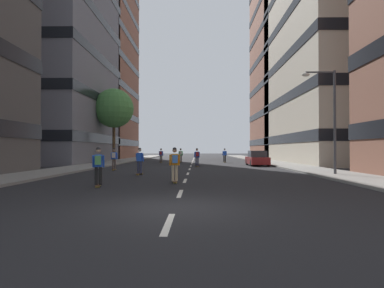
{
  "coord_description": "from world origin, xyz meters",
  "views": [
    {
      "loc": [
        0.66,
        -9.41,
        1.69
      ],
      "look_at": [
        0.0,
        29.89,
        2.3
      ],
      "focal_mm": 30.55,
      "sensor_mm": 36.0,
      "label": 1
    }
  ],
  "objects_px": {
    "skater_1": "(140,160)",
    "skater_2": "(197,156)",
    "street_tree_near": "(114,108)",
    "streetlamp_right": "(329,110)",
    "skater_6": "(225,155)",
    "skater_7": "(161,154)",
    "skater_0": "(181,154)",
    "skater_3": "(175,163)",
    "skater_4": "(98,164)",
    "parked_car_near": "(257,159)",
    "skater_5": "(114,158)"
  },
  "relations": [
    {
      "from": "skater_1",
      "to": "skater_2",
      "type": "bearing_deg",
      "value": 69.17
    },
    {
      "from": "street_tree_near",
      "to": "streetlamp_right",
      "type": "xyz_separation_m",
      "value": [
        18.57,
        -19.36,
        -2.57
      ]
    },
    {
      "from": "skater_6",
      "to": "skater_7",
      "type": "bearing_deg",
      "value": -176.13
    },
    {
      "from": "skater_0",
      "to": "skater_3",
      "type": "bearing_deg",
      "value": -87.73
    },
    {
      "from": "skater_2",
      "to": "skater_4",
      "type": "distance_m",
      "value": 17.27
    },
    {
      "from": "skater_1",
      "to": "skater_2",
      "type": "xyz_separation_m",
      "value": [
        3.75,
        9.87,
        0.03
      ]
    },
    {
      "from": "streetlamp_right",
      "to": "skater_2",
      "type": "distance_m",
      "value": 13.82
    },
    {
      "from": "skater_3",
      "to": "skater_2",
      "type": "bearing_deg",
      "value": 85.78
    },
    {
      "from": "skater_0",
      "to": "skater_2",
      "type": "height_order",
      "value": "same"
    },
    {
      "from": "parked_car_near",
      "to": "skater_1",
      "type": "xyz_separation_m",
      "value": [
        -9.86,
        -11.96,
        0.29
      ]
    },
    {
      "from": "skater_0",
      "to": "skater_3",
      "type": "relative_size",
      "value": 1.0
    },
    {
      "from": "skater_6",
      "to": "skater_7",
      "type": "relative_size",
      "value": 1.0
    },
    {
      "from": "street_tree_near",
      "to": "skater_6",
      "type": "height_order",
      "value": "street_tree_near"
    },
    {
      "from": "skater_5",
      "to": "skater_3",
      "type": "bearing_deg",
      "value": -59.98
    },
    {
      "from": "street_tree_near",
      "to": "skater_2",
      "type": "bearing_deg",
      "value": -40.52
    },
    {
      "from": "streetlamp_right",
      "to": "skater_3",
      "type": "distance_m",
      "value": 10.81
    },
    {
      "from": "street_tree_near",
      "to": "streetlamp_right",
      "type": "relative_size",
      "value": 1.39
    },
    {
      "from": "skater_6",
      "to": "street_tree_near",
      "type": "bearing_deg",
      "value": -175.34
    },
    {
      "from": "street_tree_near",
      "to": "skater_1",
      "type": "xyz_separation_m",
      "value": [
        6.51,
        -18.64,
        -5.72
      ]
    },
    {
      "from": "skater_0",
      "to": "skater_2",
      "type": "xyz_separation_m",
      "value": [
        2.09,
        -10.1,
        0.0
      ]
    },
    {
      "from": "skater_5",
      "to": "skater_1",
      "type": "bearing_deg",
      "value": -57.67
    },
    {
      "from": "skater_3",
      "to": "skater_4",
      "type": "relative_size",
      "value": 1.0
    },
    {
      "from": "parked_car_near",
      "to": "skater_6",
      "type": "relative_size",
      "value": 2.47
    },
    {
      "from": "skater_3",
      "to": "streetlamp_right",
      "type": "bearing_deg",
      "value": 24.58
    },
    {
      "from": "parked_car_near",
      "to": "skater_3",
      "type": "height_order",
      "value": "skater_3"
    },
    {
      "from": "skater_5",
      "to": "skater_2",
      "type": "bearing_deg",
      "value": 39.09
    },
    {
      "from": "skater_1",
      "to": "skater_5",
      "type": "distance_m",
      "value": 5.33
    },
    {
      "from": "skater_2",
      "to": "skater_4",
      "type": "relative_size",
      "value": 1.0
    },
    {
      "from": "parked_car_near",
      "to": "skater_4",
      "type": "bearing_deg",
      "value": -119.19
    },
    {
      "from": "parked_car_near",
      "to": "street_tree_near",
      "type": "xyz_separation_m",
      "value": [
        -16.37,
        6.68,
        6.0
      ]
    },
    {
      "from": "street_tree_near",
      "to": "skater_5",
      "type": "distance_m",
      "value": 15.67
    },
    {
      "from": "skater_3",
      "to": "skater_6",
      "type": "bearing_deg",
      "value": 79.58
    },
    {
      "from": "skater_0",
      "to": "skater_5",
      "type": "distance_m",
      "value": 16.11
    },
    {
      "from": "skater_3",
      "to": "skater_5",
      "type": "distance_m",
      "value": 11.01
    },
    {
      "from": "street_tree_near",
      "to": "skater_5",
      "type": "xyz_separation_m",
      "value": [
        3.66,
        -14.14,
        -5.69
      ]
    },
    {
      "from": "parked_car_near",
      "to": "streetlamp_right",
      "type": "bearing_deg",
      "value": -80.15
    },
    {
      "from": "skater_1",
      "to": "skater_6",
      "type": "bearing_deg",
      "value": 69.95
    },
    {
      "from": "skater_1",
      "to": "skater_4",
      "type": "bearing_deg",
      "value": -95.33
    },
    {
      "from": "street_tree_near",
      "to": "skater_4",
      "type": "bearing_deg",
      "value": -77.03
    },
    {
      "from": "skater_1",
      "to": "streetlamp_right",
      "type": "bearing_deg",
      "value": -3.42
    },
    {
      "from": "parked_car_near",
      "to": "skater_3",
      "type": "distance_m",
      "value": 18.46
    },
    {
      "from": "skater_1",
      "to": "skater_6",
      "type": "distance_m",
      "value": 21.04
    },
    {
      "from": "parked_car_near",
      "to": "skater_5",
      "type": "bearing_deg",
      "value": -149.6
    },
    {
      "from": "skater_4",
      "to": "parked_car_near",
      "type": "bearing_deg",
      "value": 60.81
    },
    {
      "from": "skater_3",
      "to": "skater_7",
      "type": "relative_size",
      "value": 1.0
    },
    {
      "from": "parked_car_near",
      "to": "skater_5",
      "type": "relative_size",
      "value": 2.47
    },
    {
      "from": "streetlamp_right",
      "to": "skater_6",
      "type": "bearing_deg",
      "value": 103.34
    },
    {
      "from": "parked_car_near",
      "to": "skater_2",
      "type": "distance_m",
      "value": 6.47
    },
    {
      "from": "streetlamp_right",
      "to": "skater_1",
      "type": "xyz_separation_m",
      "value": [
        -12.07,
        0.72,
        -3.15
      ]
    },
    {
      "from": "skater_3",
      "to": "skater_5",
      "type": "xyz_separation_m",
      "value": [
        -5.51,
        9.53,
        0.0
      ]
    }
  ]
}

